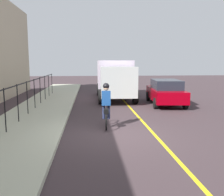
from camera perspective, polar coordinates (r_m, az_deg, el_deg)
name	(u,v)px	position (r m, az deg, el deg)	size (l,w,h in m)	color
ground_plane	(111,135)	(9.14, -0.18, -8.57)	(80.00, 80.00, 0.00)	#3C2F32
lane_line_centre	(154,134)	(9.41, 9.67, -8.17)	(36.00, 0.12, 0.01)	yellow
sidewalk	(16,135)	(9.45, -21.40, -8.10)	(40.00, 3.20, 0.15)	#B0B298
iron_fence	(11,97)	(10.26, -22.38, 0.17)	(20.87, 0.04, 1.60)	black
cyclist_lead	(106,105)	(10.00, -1.37, -1.73)	(1.71, 0.38, 1.83)	black
patrol_sedan	(165,92)	(15.79, 12.33, 1.46)	(4.55, 2.26, 1.58)	#8E000D
box_truck_background	(115,77)	(18.12, 0.62, 4.81)	(6.74, 2.61, 2.78)	#BAACC0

